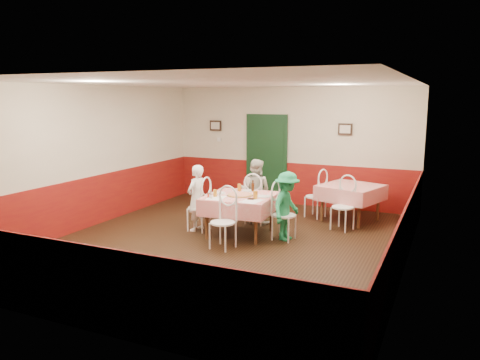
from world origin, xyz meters
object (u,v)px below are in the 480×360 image
at_px(second_table, 350,203).
at_px(glass_a, 215,193).
at_px(glass_b, 255,195).
at_px(diner_right, 287,206).
at_px(chair_right, 284,215).
at_px(glass_c, 239,187).
at_px(pizza, 240,195).
at_px(chair_left, 199,208).
at_px(chair_far, 254,202).
at_px(wallet, 251,199).
at_px(beer_bottle, 253,187).
at_px(main_table, 240,215).
at_px(diner_far, 255,191).
at_px(chair_second_a, 315,197).
at_px(chair_second_b, 343,207).
at_px(chair_near, 223,223).
at_px(diner_left, 196,198).

xyz_separation_m(second_table, glass_a, (-2.04, -2.19, 0.45)).
xyz_separation_m(glass_b, diner_right, (0.51, 0.25, -0.21)).
xyz_separation_m(chair_right, glass_c, (-1.03, 0.32, 0.38)).
relative_size(pizza, glass_c, 3.29).
relative_size(chair_left, chair_far, 1.00).
bearing_deg(wallet, chair_left, 166.82).
distance_m(chair_left, beer_bottle, 1.12).
distance_m(main_table, glass_a, 0.65).
height_order(pizza, diner_far, diner_far).
bearing_deg(chair_right, pizza, 100.81).
bearing_deg(chair_second_a, second_table, 107.36).
bearing_deg(main_table, chair_far, 94.11).
bearing_deg(chair_left, diner_far, 141.24).
bearing_deg(glass_a, chair_far, 75.27).
xyz_separation_m(wallet, diner_right, (0.57, 0.31, -0.14)).
bearing_deg(chair_second_b, main_table, -128.49).
distance_m(chair_second_b, diner_right, 1.34).
height_order(chair_left, chair_right, same).
bearing_deg(diner_right, chair_right, 99.99).
bearing_deg(main_table, beer_bottle, 78.05).
bearing_deg(glass_a, chair_right, 16.78).
relative_size(beer_bottle, diner_far, 0.15).
distance_m(second_table, glass_c, 2.44).
bearing_deg(chair_near, beer_bottle, 96.53).
distance_m(main_table, wallet, 0.57).
relative_size(chair_second_a, diner_far, 0.68).
bearing_deg(chair_near, chair_second_a, 80.09).
relative_size(main_table, pizza, 2.69).
distance_m(main_table, beer_bottle, 0.64).
bearing_deg(diner_far, wallet, 106.28).
relative_size(glass_c, diner_far, 0.10).
distance_m(chair_second_a, pizza, 2.15).
relative_size(chair_second_b, beer_bottle, 4.39).
bearing_deg(glass_c, diner_far, 76.95).
bearing_deg(beer_bottle, diner_left, -154.34).
bearing_deg(diner_left, main_table, 101.21).
height_order(chair_near, diner_right, diner_right).
xyz_separation_m(chair_right, glass_a, (-1.21, -0.37, 0.38)).
xyz_separation_m(wallet, diner_far, (-0.39, 1.15, -0.11)).
bearing_deg(glass_c, main_table, -63.80).
bearing_deg(chair_right, chair_left, 98.44).
bearing_deg(glass_a, wallet, 4.58).
xyz_separation_m(beer_bottle, wallet, (0.24, -0.66, -0.09)).
bearing_deg(diner_far, glass_a, 73.34).
bearing_deg(second_table, glass_c, -140.95).
height_order(wallet, diner_right, diner_right).
relative_size(pizza, diner_far, 0.34).
height_order(pizza, glass_a, glass_a).
bearing_deg(beer_bottle, chair_second_b, 24.64).
xyz_separation_m(chair_right, pizza, (-0.84, -0.09, 0.33)).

